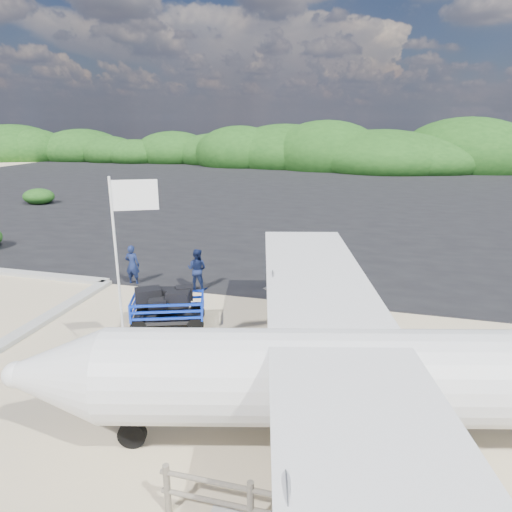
{
  "coord_description": "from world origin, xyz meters",
  "views": [
    {
      "loc": [
        6.11,
        -10.79,
        6.68
      ],
      "look_at": [
        1.82,
        5.59,
        1.52
      ],
      "focal_mm": 32.0,
      "sensor_mm": 36.0,
      "label": 1
    }
  ],
  "objects_px": {
    "signboard": "(342,477)",
    "crew_c": "(306,329)",
    "crew_a": "(132,265)",
    "crew_b": "(197,269)",
    "flagpole": "(128,383)",
    "baggage_cart": "(169,327)",
    "aircraft_large": "(490,223)"
  },
  "relations": [
    {
      "from": "flagpole",
      "to": "crew_c",
      "type": "xyz_separation_m",
      "value": [
        4.26,
        2.79,
        0.76
      ]
    },
    {
      "from": "flagpole",
      "to": "crew_c",
      "type": "bearing_deg",
      "value": 33.19
    },
    {
      "from": "signboard",
      "to": "crew_c",
      "type": "xyz_separation_m",
      "value": [
        -1.44,
        4.68,
        0.76
      ]
    },
    {
      "from": "baggage_cart",
      "to": "aircraft_large",
      "type": "relative_size",
      "value": 0.15
    },
    {
      "from": "crew_c",
      "to": "aircraft_large",
      "type": "distance_m",
      "value": 22.46
    },
    {
      "from": "signboard",
      "to": "crew_a",
      "type": "bearing_deg",
      "value": 127.67
    },
    {
      "from": "signboard",
      "to": "crew_c",
      "type": "height_order",
      "value": "crew_c"
    },
    {
      "from": "flagpole",
      "to": "aircraft_large",
      "type": "xyz_separation_m",
      "value": [
        13.46,
        23.26,
        0.0
      ]
    },
    {
      "from": "crew_b",
      "to": "crew_c",
      "type": "height_order",
      "value": "crew_b"
    },
    {
      "from": "baggage_cart",
      "to": "signboard",
      "type": "xyz_separation_m",
      "value": [
        6.09,
        -5.26,
        0.0
      ]
    },
    {
      "from": "signboard",
      "to": "aircraft_large",
      "type": "height_order",
      "value": "aircraft_large"
    },
    {
      "from": "baggage_cart",
      "to": "aircraft_large",
      "type": "xyz_separation_m",
      "value": [
        13.86,
        19.89,
        0.0
      ]
    },
    {
      "from": "signboard",
      "to": "crew_c",
      "type": "distance_m",
      "value": 4.95
    },
    {
      "from": "crew_a",
      "to": "crew_c",
      "type": "xyz_separation_m",
      "value": [
        7.85,
        -4.0,
        -0.07
      ]
    },
    {
      "from": "aircraft_large",
      "to": "baggage_cart",
      "type": "bearing_deg",
      "value": 41.27
    },
    {
      "from": "signboard",
      "to": "aircraft_large",
      "type": "xyz_separation_m",
      "value": [
        7.77,
        25.15,
        0.0
      ]
    },
    {
      "from": "signboard",
      "to": "aircraft_large",
      "type": "bearing_deg",
      "value": 63.53
    },
    {
      "from": "flagpole",
      "to": "crew_a",
      "type": "distance_m",
      "value": 7.72
    },
    {
      "from": "crew_c",
      "to": "signboard",
      "type": "bearing_deg",
      "value": 94.44
    },
    {
      "from": "signboard",
      "to": "crew_b",
      "type": "height_order",
      "value": "crew_b"
    },
    {
      "from": "flagpole",
      "to": "signboard",
      "type": "xyz_separation_m",
      "value": [
        5.7,
        -1.89,
        0.0
      ]
    },
    {
      "from": "baggage_cart",
      "to": "crew_b",
      "type": "height_order",
      "value": "crew_b"
    },
    {
      "from": "crew_b",
      "to": "crew_c",
      "type": "bearing_deg",
      "value": 142.18
    },
    {
      "from": "crew_a",
      "to": "baggage_cart",
      "type": "bearing_deg",
      "value": 129.85
    },
    {
      "from": "flagpole",
      "to": "crew_a",
      "type": "relative_size",
      "value": 3.22
    },
    {
      "from": "baggage_cart",
      "to": "crew_b",
      "type": "relative_size",
      "value": 1.49
    },
    {
      "from": "flagpole",
      "to": "crew_a",
      "type": "height_order",
      "value": "flagpole"
    },
    {
      "from": "flagpole",
      "to": "crew_a",
      "type": "xyz_separation_m",
      "value": [
        -3.59,
        6.78,
        0.84
      ]
    },
    {
      "from": "crew_c",
      "to": "aircraft_large",
      "type": "xyz_separation_m",
      "value": [
        9.21,
        20.47,
        -0.76
      ]
    },
    {
      "from": "crew_c",
      "to": "crew_a",
      "type": "bearing_deg",
      "value": -39.62
    },
    {
      "from": "baggage_cart",
      "to": "crew_c",
      "type": "relative_size",
      "value": 1.65
    },
    {
      "from": "aircraft_large",
      "to": "crew_b",
      "type": "bearing_deg",
      "value": 35.13
    }
  ]
}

